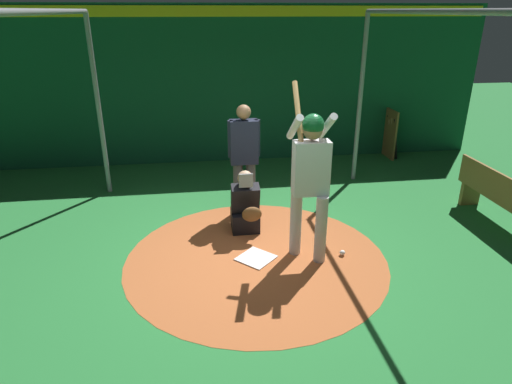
% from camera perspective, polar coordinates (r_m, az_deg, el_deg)
% --- Properties ---
extents(ground_plane, '(26.87, 26.87, 0.00)m').
position_cam_1_polar(ground_plane, '(5.86, 0.00, -8.62)').
color(ground_plane, '#287A38').
extents(dirt_circle, '(3.41, 3.41, 0.01)m').
position_cam_1_polar(dirt_circle, '(5.85, 0.00, -8.59)').
color(dirt_circle, '#B76033').
rests_on(dirt_circle, ground).
extents(home_plate, '(0.59, 0.59, 0.01)m').
position_cam_1_polar(home_plate, '(5.85, 0.00, -8.52)').
color(home_plate, white).
rests_on(home_plate, dirt_circle).
extents(batter, '(0.68, 0.49, 2.23)m').
position_cam_1_polar(batter, '(5.44, 7.04, 2.50)').
color(batter, '#BCBCC0').
rests_on(batter, ground).
extents(catcher, '(0.58, 0.40, 0.94)m').
position_cam_1_polar(catcher, '(6.40, -1.36, -2.06)').
color(catcher, black).
rests_on(catcher, ground).
extents(umpire, '(0.22, 0.49, 1.74)m').
position_cam_1_polar(umpire, '(6.76, -1.55, 4.88)').
color(umpire, '#4C4C51').
rests_on(umpire, ground).
extents(back_wall, '(0.22, 10.87, 3.15)m').
position_cam_1_polar(back_wall, '(9.36, -3.77, 13.63)').
color(back_wall, '#145133').
rests_on(back_wall, ground).
extents(cage_frame, '(5.44, 4.65, 3.04)m').
position_cam_1_polar(cage_frame, '(5.10, 0.00, 12.18)').
color(cage_frame, gray).
rests_on(cage_frame, ground).
extents(bat_rack, '(0.82, 0.20, 1.05)m').
position_cam_1_polar(bat_rack, '(10.24, 16.76, 7.22)').
color(bat_rack, olive).
rests_on(bat_rack, ground).
extents(bench, '(1.70, 0.36, 0.85)m').
position_cam_1_polar(bench, '(7.51, 28.86, -0.55)').
color(bench, olive).
rests_on(bench, ground).
extents(baseball_0, '(0.07, 0.07, 0.07)m').
position_cam_1_polar(baseball_0, '(6.01, 11.11, -7.73)').
color(baseball_0, white).
rests_on(baseball_0, dirt_circle).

